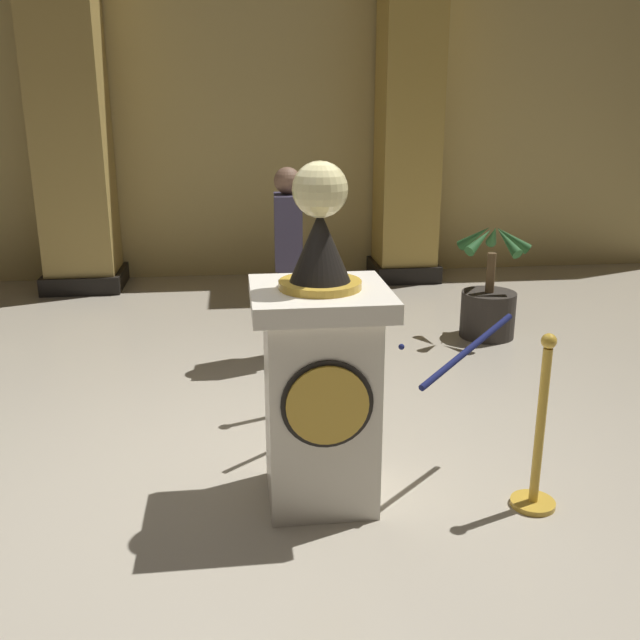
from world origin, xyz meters
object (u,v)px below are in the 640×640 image
Objects in this scene: stanchion_far at (294,366)px; potted_palm_right at (488,303)px; pedestal_clock at (320,372)px; bystander_guest at (288,261)px; stanchion_near at (538,449)px.

potted_palm_right is at bearing 37.21° from stanchion_far.
pedestal_clock reaches higher than bystander_guest.
pedestal_clock is 1.22m from stanchion_near.
potted_palm_right is (1.89, 2.59, -0.42)m from pedestal_clock.
stanchion_near is (1.13, -0.24, -0.40)m from pedestal_clock.
bystander_guest is (-1.12, 2.48, 0.51)m from stanchion_near.
stanchion_near is 2.76m from bystander_guest.
pedestal_clock is 3.23m from potted_palm_right.
stanchion_far is 2.43m from potted_palm_right.
potted_palm_right reaches higher than stanchion_near.
stanchion_far is 1.22m from bystander_guest.
stanchion_near is at bearing -104.89° from potted_palm_right.
potted_palm_right is (0.75, 2.83, -0.02)m from stanchion_near.
pedestal_clock is 1.14× the size of bystander_guest.
pedestal_clock is 1.69× the size of potted_palm_right.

